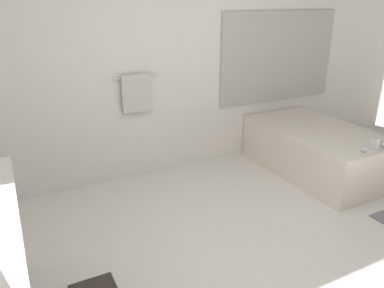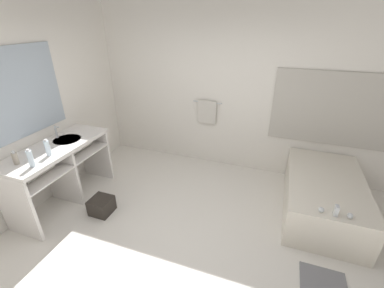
# 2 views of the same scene
# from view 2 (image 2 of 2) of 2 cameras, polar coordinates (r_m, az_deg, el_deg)

# --- Properties ---
(ground_plane) EXTENTS (16.00, 16.00, 0.00)m
(ground_plane) POSITION_cam_2_polar(r_m,az_deg,el_deg) (3.20, -3.55, -23.50)
(ground_plane) COLOR silver
(ground_plane) RESTS_ON ground
(wall_back_with_blinds) EXTENTS (7.40, 0.13, 2.70)m
(wall_back_with_blinds) POSITION_cam_2_polar(r_m,az_deg,el_deg) (4.32, 8.41, 11.40)
(wall_back_with_blinds) COLOR white
(wall_back_with_blinds) RESTS_ON ground_plane
(vanity_counter) EXTENTS (0.61, 1.47, 0.90)m
(vanity_counter) POSITION_cam_2_polar(r_m,az_deg,el_deg) (3.98, -27.16, -3.31)
(vanity_counter) COLOR white
(vanity_counter) RESTS_ON ground_plane
(sink_faucet) EXTENTS (0.09, 0.04, 0.18)m
(sink_faucet) POSITION_cam_2_polar(r_m,az_deg,el_deg) (4.08, -27.93, 2.37)
(sink_faucet) COLOR silver
(sink_faucet) RESTS_ON vanity_counter
(bathtub) EXTENTS (0.95, 1.63, 0.65)m
(bathtub) POSITION_cam_2_polar(r_m,az_deg,el_deg) (3.97, 27.16, -9.86)
(bathtub) COLOR silver
(bathtub) RESTS_ON ground_plane
(water_bottle_1) EXTENTS (0.06, 0.06, 0.22)m
(water_bottle_1) POSITION_cam_2_polar(r_m,az_deg,el_deg) (3.43, -32.24, -2.75)
(water_bottle_1) COLOR silver
(water_bottle_1) RESTS_ON vanity_counter
(water_bottle_2) EXTENTS (0.06, 0.06, 0.22)m
(water_bottle_2) POSITION_cam_2_polar(r_m,az_deg,el_deg) (3.61, -29.44, -0.75)
(water_bottle_2) COLOR silver
(water_bottle_2) RESTS_ON vanity_counter
(soap_dispenser) EXTENTS (0.06, 0.06, 0.17)m
(soap_dispenser) POSITION_cam_2_polar(r_m,az_deg,el_deg) (3.61, -34.62, -2.63)
(soap_dispenser) COLOR gray
(soap_dispenser) RESTS_ON vanity_counter
(waste_bin) EXTENTS (0.28, 0.28, 0.22)m
(waste_bin) POSITION_cam_2_polar(r_m,az_deg,el_deg) (3.84, -19.46, -12.77)
(waste_bin) COLOR #2D2823
(waste_bin) RESTS_ON ground_plane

